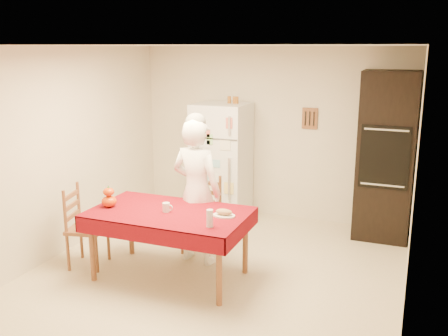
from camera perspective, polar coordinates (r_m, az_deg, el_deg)
The scene contains 17 objects.
floor at distance 5.70m, azimuth -1.22°, elevation -12.19°, with size 4.50×4.50×0.00m, color #C8BA90.
room_shell at distance 5.20m, azimuth -1.30°, elevation 4.11°, with size 4.02×4.52×2.51m.
refrigerator at distance 7.30m, azimuth -0.27°, elevation 0.75°, with size 0.75×0.74×1.70m.
oven_cabinet at distance 6.80m, azimuth 18.02°, elevation 1.27°, with size 0.70×0.62×2.20m.
dining_table at distance 5.45m, azimuth -6.29°, elevation -5.63°, with size 1.70×1.00×0.76m.
chair_far at distance 6.20m, azimuth -2.37°, elevation -4.91°, with size 0.44×0.42×0.95m.
chair_left at distance 6.00m, azimuth -15.94°, elevation -6.12°, with size 0.49×0.50×0.95m.
seated_woman at distance 5.78m, azimuth -3.15°, elevation -2.70°, with size 0.62×0.41×1.71m, color white.
coffee_mug at distance 5.39m, azimuth -6.62°, elevation -4.49°, with size 0.08×0.08×0.10m, color silver.
pumpkin_lower at distance 5.67m, azimuth -13.00°, elevation -3.73°, with size 0.17×0.17×0.12m, color #D84405.
pumpkin_upper at distance 5.64m, azimuth -13.06°, elevation -2.67°, with size 0.12×0.12×0.09m, color red.
wine_glass at distance 4.92m, azimuth -1.64°, elevation -5.76°, with size 0.07×0.07×0.18m, color silver.
bread_plate at distance 5.23m, azimuth -0.00°, elevation -5.46°, with size 0.24×0.24×0.02m, color white.
bread_loaf at distance 5.22m, azimuth -0.00°, elevation -5.04°, with size 0.18×0.10×0.06m, color tan.
spice_jar_left at distance 7.16m, azimuth 0.60°, elevation 7.80°, with size 0.05×0.05×0.10m, color #92551A.
spice_jar_mid at distance 7.13m, azimuth 1.21°, elevation 7.78°, with size 0.05×0.05×0.10m, color #97581B.
spice_jar_right at distance 7.12m, azimuth 1.47°, elevation 7.76°, with size 0.05×0.05×0.10m, color #95571B.
Camera 1 is at (1.99, -4.72, 2.49)m, focal length 40.00 mm.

